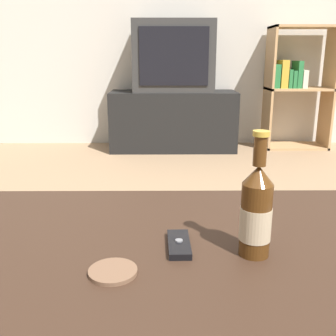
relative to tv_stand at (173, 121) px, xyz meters
The scene contains 7 objects.
coffee_table 2.75m from the tv_stand, 93.39° to the right, with size 1.32×0.89×0.40m.
tv_stand is the anchor object (origin of this frame).
television 0.54m from the tv_stand, 90.00° to the right, with size 0.67×0.41×0.58m.
bookshelf 1.11m from the tv_stand, ahead, with size 0.55×0.30×1.05m.
beer_bottle 2.71m from the tv_stand, 87.67° to the right, with size 0.06×0.06×0.26m.
cell_phone 2.67m from the tv_stand, 90.93° to the right, with size 0.05×0.12×0.02m.
coaster 2.78m from the tv_stand, 93.54° to the right, with size 0.09×0.09×0.01m.
Camera 1 is at (0.09, -0.68, 0.80)m, focal length 42.00 mm.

